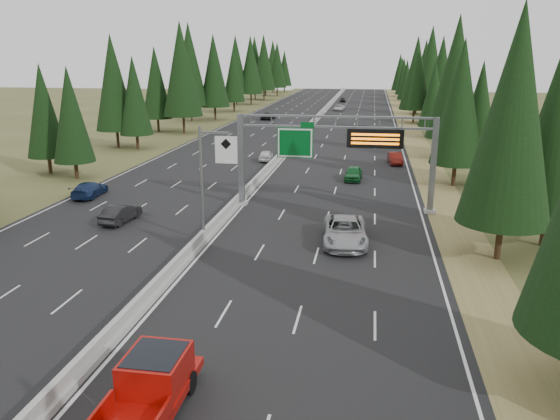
{
  "coord_description": "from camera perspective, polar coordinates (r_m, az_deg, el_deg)",
  "views": [
    {
      "loc": [
        11.15,
        -9.6,
        12.53
      ],
      "look_at": [
        6.2,
        20.0,
        4.04
      ],
      "focal_mm": 35.0,
      "sensor_mm": 36.0,
      "label": 1
    }
  ],
  "objects": [
    {
      "name": "road",
      "position": [
        91.15,
        2.39,
        7.91
      ],
      "size": [
        32.0,
        260.0,
        0.08
      ],
      "primitive_type": "cube",
      "color": "black",
      "rests_on": "ground"
    },
    {
      "name": "shoulder_right",
      "position": [
        90.71,
        13.71,
        7.44
      ],
      "size": [
        3.6,
        260.0,
        0.06
      ],
      "primitive_type": "cube",
      "color": "olive",
      "rests_on": "ground"
    },
    {
      "name": "shoulder_left",
      "position": [
        94.98,
        -8.43,
        8.07
      ],
      "size": [
        3.6,
        260.0,
        0.06
      ],
      "primitive_type": "cube",
      "color": "#484E24",
      "rests_on": "ground"
    },
    {
      "name": "median_barrier",
      "position": [
        91.1,
        2.39,
        8.15
      ],
      "size": [
        0.7,
        260.0,
        0.85
      ],
      "color": "#979791",
      "rests_on": "road"
    },
    {
      "name": "sign_gantry",
      "position": [
        45.12,
        6.56,
        6.44
      ],
      "size": [
        16.75,
        0.98,
        7.8
      ],
      "color": "slate",
      "rests_on": "road"
    },
    {
      "name": "hov_sign_pole",
      "position": [
        36.98,
        -7.36,
        3.48
      ],
      "size": [
        2.8,
        0.5,
        8.0
      ],
      "color": "slate",
      "rests_on": "road"
    },
    {
      "name": "tree_row_right",
      "position": [
        67.03,
        19.51,
        12.27
      ],
      "size": [
        11.92,
        238.27,
        18.8
      ],
      "color": "black",
      "rests_on": "ground"
    },
    {
      "name": "tree_row_left",
      "position": [
        99.76,
        -10.28,
        13.76
      ],
      "size": [
        11.92,
        238.87,
        18.9
      ],
      "color": "black",
      "rests_on": "ground"
    },
    {
      "name": "silver_minivan",
      "position": [
        37.63,
        6.8,
        -2.22
      ],
      "size": [
        3.41,
        6.54,
        1.76
      ],
      "primitive_type": "imported",
      "rotation": [
        0.0,
        0.0,
        0.08
      ],
      "color": "#A0A0A4",
      "rests_on": "road"
    },
    {
      "name": "red_pickup",
      "position": [
        21.02,
        -13.31,
        -17.24
      ],
      "size": [
        2.25,
        6.29,
        2.05
      ],
      "color": "black",
      "rests_on": "road"
    },
    {
      "name": "car_ahead_green",
      "position": [
        57.25,
        7.68,
        3.82
      ],
      "size": [
        1.87,
        4.22,
        1.41
      ],
      "primitive_type": "imported",
      "rotation": [
        0.0,
        0.0,
        -0.05
      ],
      "color": "#155E28",
      "rests_on": "road"
    },
    {
      "name": "car_ahead_dkred",
      "position": [
        66.82,
        11.94,
        5.31
      ],
      "size": [
        1.82,
        4.21,
        1.35
      ],
      "primitive_type": "imported",
      "rotation": [
        0.0,
        0.0,
        0.1
      ],
      "color": "#5E130D",
      "rests_on": "road"
    },
    {
      "name": "car_ahead_dkgrey",
      "position": [
        89.11,
        8.39,
        8.08
      ],
      "size": [
        2.35,
        5.19,
        1.48
      ],
      "primitive_type": "imported",
      "rotation": [
        0.0,
        0.0,
        -0.06
      ],
      "color": "black",
      "rests_on": "road"
    },
    {
      "name": "car_ahead_white",
      "position": [
        132.01,
        6.21,
        10.58
      ],
      "size": [
        2.56,
        4.78,
        1.28
      ],
      "primitive_type": "imported",
      "rotation": [
        0.0,
        0.0,
        -0.1
      ],
      "color": "silver",
      "rests_on": "road"
    },
    {
      "name": "car_ahead_far",
      "position": [
        157.01,
        6.56,
        11.39
      ],
      "size": [
        1.53,
        3.77,
        1.28
      ],
      "primitive_type": "imported",
      "rotation": [
        0.0,
        0.0,
        -0.0
      ],
      "color": "black",
      "rests_on": "road"
    },
    {
      "name": "car_onc_near",
      "position": [
        44.05,
        -16.33,
        -0.34
      ],
      "size": [
        1.86,
        4.31,
        1.38
      ],
      "primitive_type": "imported",
      "rotation": [
        0.0,
        0.0,
        3.05
      ],
      "color": "black",
      "rests_on": "road"
    },
    {
      "name": "car_onc_blue",
      "position": [
        52.93,
        -19.29,
        2.07
      ],
      "size": [
        2.25,
        4.89,
        1.38
      ],
      "primitive_type": "imported",
      "rotation": [
        0.0,
        0.0,
        3.21
      ],
      "color": "navy",
      "rests_on": "road"
    },
    {
      "name": "car_onc_white",
      "position": [
        67.43,
        -1.48,
        5.73
      ],
      "size": [
        1.86,
        3.99,
        1.32
      ],
      "primitive_type": "imported",
      "rotation": [
        0.0,
        0.0,
        3.22
      ],
      "color": "silver",
      "rests_on": "road"
    },
    {
      "name": "car_onc_far",
      "position": [
        112.63,
        -1.23,
        9.81
      ],
      "size": [
        2.39,
        5.11,
        1.41
      ],
      "primitive_type": "imported",
      "rotation": [
        0.0,
        0.0,
        3.13
      ],
      "color": "black",
      "rests_on": "road"
    }
  ]
}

